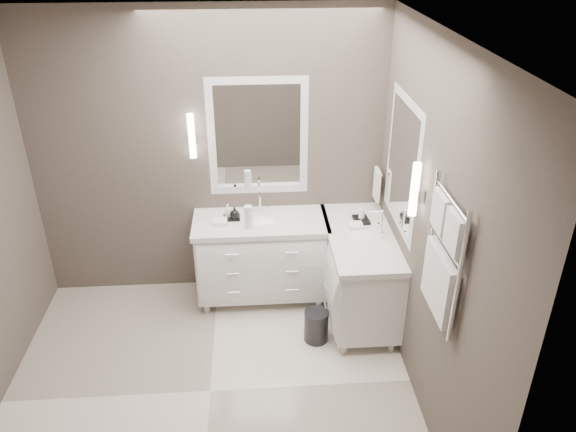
{
  "coord_description": "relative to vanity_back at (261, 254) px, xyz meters",
  "views": [
    {
      "loc": [
        0.38,
        -3.28,
        3.3
      ],
      "look_at": [
        0.66,
        0.7,
        1.16
      ],
      "focal_mm": 35.0,
      "sensor_mm": 36.0,
      "label": 1
    }
  ],
  "objects": [
    {
      "name": "floor",
      "position": [
        -0.45,
        -1.23,
        -0.49
      ],
      "size": [
        3.2,
        3.0,
        0.01
      ],
      "primitive_type": "cube",
      "color": "silver",
      "rests_on": "ground"
    },
    {
      "name": "towel_bar_corner",
      "position": [
        1.09,
        0.13,
        0.63
      ],
      "size": [
        0.03,
        0.22,
        0.3
      ],
      "color": "white",
      "rests_on": "wall_right"
    },
    {
      "name": "ceiling",
      "position": [
        -0.45,
        -1.23,
        2.22
      ],
      "size": [
        3.2,
        3.0,
        0.01
      ],
      "primitive_type": "cube",
      "color": "white",
      "rests_on": "wall_back"
    },
    {
      "name": "mirror_back",
      "position": [
        -0.0,
        0.26,
        1.06
      ],
      "size": [
        0.9,
        0.02,
        1.1
      ],
      "color": "white",
      "rests_on": "wall_back"
    },
    {
      "name": "soap_bottle_b",
      "position": [
        -0.23,
        0.01,
        0.44
      ],
      "size": [
        0.11,
        0.11,
        0.11
      ],
      "primitive_type": "imported",
      "rotation": [
        0.0,
        0.0,
        -0.3
      ],
      "color": "black",
      "rests_on": "amenity_tray_back"
    },
    {
      "name": "amenity_tray_right",
      "position": [
        0.91,
        -0.08,
        0.38
      ],
      "size": [
        0.15,
        0.19,
        0.03
      ],
      "primitive_type": "cube",
      "rotation": [
        0.0,
        0.0,
        0.09
      ],
      "color": "black",
      "rests_on": "vanity_right"
    },
    {
      "name": "vanity_back",
      "position": [
        0.0,
        0.0,
        0.0
      ],
      "size": [
        1.24,
        0.59,
        0.97
      ],
      "color": "white",
      "rests_on": "floor"
    },
    {
      "name": "wall_right",
      "position": [
        1.15,
        -1.23,
        0.86
      ],
      "size": [
        0.01,
        3.0,
        2.7
      ],
      "primitive_type": "cube",
      "color": "#4D443E",
      "rests_on": "floor"
    },
    {
      "name": "amenity_tray_back",
      "position": [
        -0.26,
        0.04,
        0.38
      ],
      "size": [
        0.15,
        0.12,
        0.02
      ],
      "primitive_type": "cube",
      "rotation": [
        0.0,
        0.0,
        0.02
      ],
      "color": "black",
      "rests_on": "vanity_back"
    },
    {
      "name": "waste_bin",
      "position": [
        0.45,
        -0.67,
        -0.34
      ],
      "size": [
        0.22,
        0.22,
        0.3
      ],
      "primitive_type": "cylinder",
      "rotation": [
        0.0,
        0.0,
        -0.05
      ],
      "color": "black",
      "rests_on": "floor"
    },
    {
      "name": "towel_ladder",
      "position": [
        1.1,
        -1.63,
        0.91
      ],
      "size": [
        0.06,
        0.58,
        0.9
      ],
      "color": "white",
      "rests_on": "wall_right"
    },
    {
      "name": "soap_bottle_c",
      "position": [
        0.91,
        -0.08,
        0.46
      ],
      "size": [
        0.07,
        0.07,
        0.15
      ],
      "primitive_type": "imported",
      "rotation": [
        0.0,
        0.0,
        -0.41
      ],
      "color": "white",
      "rests_on": "amenity_tray_right"
    },
    {
      "name": "sconce_right",
      "position": [
        1.08,
        -1.01,
        1.11
      ],
      "size": [
        0.06,
        0.06,
        0.4
      ],
      "color": "white",
      "rests_on": "wall_right"
    },
    {
      "name": "wall_front",
      "position": [
        -0.45,
        -2.73,
        0.86
      ],
      "size": [
        3.2,
        0.01,
        2.7
      ],
      "primitive_type": "cube",
      "color": "#4D443E",
      "rests_on": "floor"
    },
    {
      "name": "sconce_back",
      "position": [
        -0.58,
        0.2,
        1.11
      ],
      "size": [
        0.06,
        0.06,
        0.4
      ],
      "color": "white",
      "rests_on": "wall_back"
    },
    {
      "name": "mirror_right",
      "position": [
        1.14,
        -0.43,
        1.06
      ],
      "size": [
        0.02,
        0.9,
        1.1
      ],
      "color": "white",
      "rests_on": "wall_right"
    },
    {
      "name": "soap_bottle_a",
      "position": [
        -0.29,
        0.06,
        0.45
      ],
      "size": [
        0.07,
        0.07,
        0.12
      ],
      "primitive_type": "imported",
      "rotation": [
        0.0,
        0.0,
        -0.34
      ],
      "color": "white",
      "rests_on": "amenity_tray_back"
    },
    {
      "name": "water_bottle",
      "position": [
        -0.11,
        -0.13,
        0.47
      ],
      "size": [
        0.1,
        0.1,
        0.21
      ],
      "primitive_type": "cylinder",
      "rotation": [
        0.0,
        0.0,
        0.42
      ],
      "color": "silver",
      "rests_on": "vanity_back"
    },
    {
      "name": "vanity_right",
      "position": [
        0.88,
        -0.33,
        0.0
      ],
      "size": [
        0.59,
        1.24,
        0.97
      ],
      "color": "white",
      "rests_on": "floor"
    },
    {
      "name": "wall_back",
      "position": [
        -0.45,
        0.28,
        0.86
      ],
      "size": [
        3.2,
        0.01,
        2.7
      ],
      "primitive_type": "cube",
      "color": "#4D443E",
      "rests_on": "floor"
    }
  ]
}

